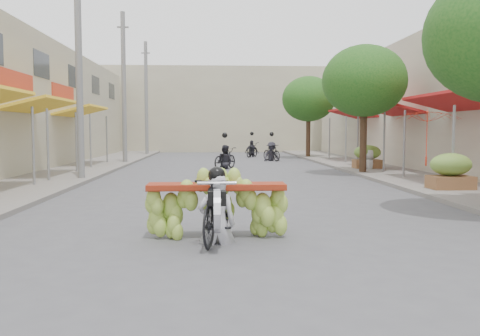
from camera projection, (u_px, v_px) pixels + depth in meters
name	position (u px, v px, depth m)	size (l,w,h in m)	color
ground	(268.00, 274.00, 6.48)	(120.00, 120.00, 0.00)	#505055
sidewalk_left	(61.00, 173.00, 21.04)	(4.00, 60.00, 0.12)	slate
sidewalk_right	(392.00, 171.00, 21.78)	(4.00, 60.00, 0.12)	slate
far_building	(221.00, 111.00, 44.06)	(20.00, 6.00, 7.00)	#AEA689
utility_pole_mid	(79.00, 67.00, 17.84)	(0.60, 0.24, 8.00)	slate
utility_pole_far	(124.00, 88.00, 26.80)	(0.60, 0.24, 8.00)	slate
utility_pole_back	(146.00, 99.00, 35.77)	(0.60, 0.24, 8.00)	slate
street_tree_mid	(364.00, 81.00, 20.42)	(3.40, 3.40, 5.25)	#3A2719
street_tree_far	(309.00, 99.00, 32.37)	(3.40, 3.40, 5.25)	#3A2719
produce_crate_mid	(451.00, 169.00, 14.72)	(1.20, 0.88, 1.16)	brown
produce_crate_far	(367.00, 155.00, 22.68)	(1.20, 0.88, 1.16)	brown
banana_motorbike	(217.00, 199.00, 8.37)	(2.32, 1.98, 2.09)	black
market_umbrella	(428.00, 108.00, 15.78)	(2.41, 2.41, 1.81)	red
pedestrian	(369.00, 149.00, 22.39)	(0.99, 0.94, 1.74)	silver
bg_motorbike_a	(225.00, 154.00, 23.73)	(1.47, 1.87, 1.95)	black
bg_motorbike_b	(272.00, 147.00, 29.76)	(1.24, 1.73, 1.95)	black
bg_motorbike_c	(252.00, 146.00, 34.00)	(1.33, 1.85, 1.95)	black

